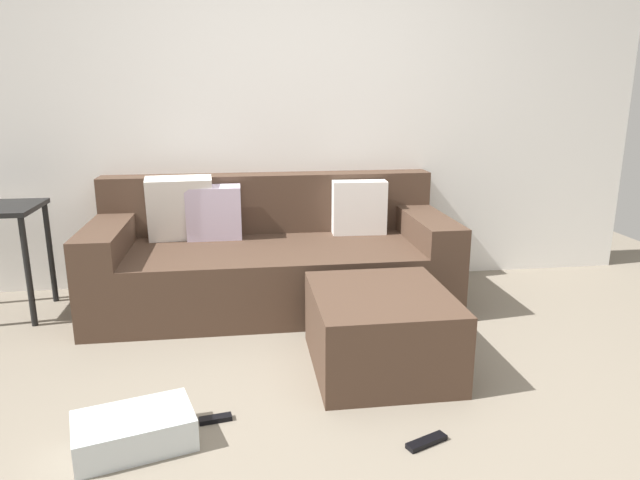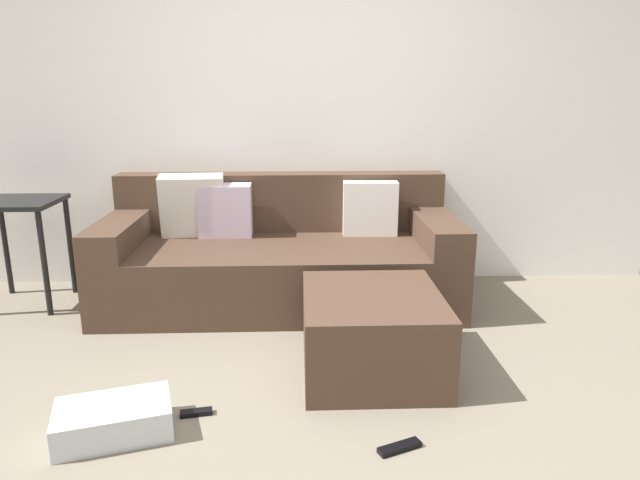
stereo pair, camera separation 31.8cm
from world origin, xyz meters
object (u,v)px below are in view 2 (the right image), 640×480
object	(u,v)px
couch_sectional	(279,256)
storage_bin	(114,420)
remote_near_ottoman	(400,447)
ottoman	(372,332)
side_table	(19,220)
remote_by_storage_bin	(196,413)

from	to	relation	value
couch_sectional	storage_bin	bearing A→B (deg)	-112.08
storage_bin	remote_near_ottoman	distance (m)	1.18
ottoman	remote_near_ottoman	xyz separation A→B (m)	(0.03, -0.69, -0.19)
side_table	remote_near_ottoman	world-z (taller)	side_table
remote_by_storage_bin	remote_near_ottoman	bearing A→B (deg)	-28.29
couch_sectional	remote_near_ottoman	xyz separation A→B (m)	(0.53, -1.74, -0.30)
remote_near_ottoman	storage_bin	bearing A→B (deg)	149.43
couch_sectional	ottoman	distance (m)	1.17
storage_bin	remote_by_storage_bin	xyz separation A→B (m)	(0.32, 0.13, -0.06)
remote_near_ottoman	couch_sectional	bearing A→B (deg)	83.73
storage_bin	side_table	size ratio (longest dim) A/B	0.65
storage_bin	side_table	bearing A→B (deg)	123.62
couch_sectional	storage_bin	size ratio (longest dim) A/B	5.00
side_table	ottoman	bearing A→B (deg)	-25.09
couch_sectional	side_table	world-z (taller)	couch_sectional
storage_bin	remote_by_storage_bin	bearing A→B (deg)	23.15
ottoman	side_table	distance (m)	2.44
remote_near_ottoman	remote_by_storage_bin	size ratio (longest dim) A/B	1.31
storage_bin	remote_by_storage_bin	world-z (taller)	storage_bin
storage_bin	couch_sectional	bearing A→B (deg)	67.92
side_table	remote_near_ottoman	xyz separation A→B (m)	(2.21, -1.72, -0.57)
remote_by_storage_bin	side_table	bearing A→B (deg)	123.77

